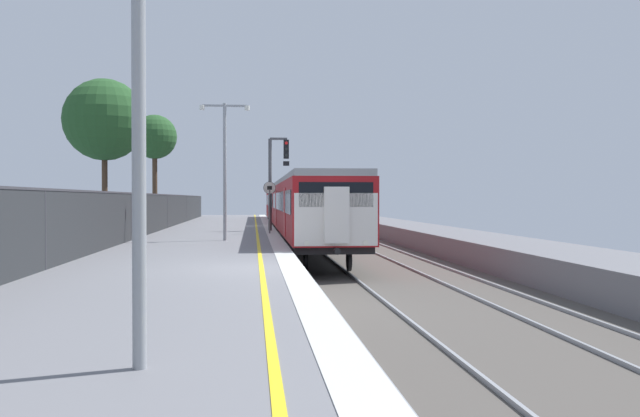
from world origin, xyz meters
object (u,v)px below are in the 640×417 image
Objects in this scene: background_tree_left at (102,122)px; background_tree_centre at (156,139)px; platform_lamp_near at (139,46)px; commuter_train_at_platform at (295,205)px; signal_gantry at (275,172)px; platform_lamp_mid at (225,159)px; speed_limit_sign at (270,200)px.

background_tree_left reaches higher than background_tree_centre.
background_tree_left is (-6.69, 30.02, 2.49)m from platform_lamp_near.
background_tree_left is at bearing -92.87° from background_tree_centre.
platform_lamp_near is 30.86m from background_tree_left.
signal_gantry reaches higher than commuter_train_at_platform.
platform_lamp_mid is at bearing -105.44° from signal_gantry.
platform_lamp_near is (-2.31, -29.45, 0.13)m from signal_gantry.
signal_gantry is 3.36m from speed_limit_sign.
commuter_train_at_platform is 36.41m from platform_lamp_near.
background_tree_left is at bearing -149.59° from commuter_train_at_platform.
background_tree_left is at bearing 176.36° from signal_gantry.
background_tree_left is (-10.46, -6.14, 4.42)m from commuter_train_at_platform.
speed_limit_sign is at bearing -97.14° from signal_gantry.
commuter_train_at_platform is at bearing 75.93° from platform_lamp_mid.
commuter_train_at_platform is 15.65m from platform_lamp_mid.
commuter_train_at_platform is at bearing 84.04° from platform_lamp_near.
signal_gantry is 9.38m from background_tree_left.
background_tree_centre reaches higher than commuter_train_at_platform.
speed_limit_sign is 26.57m from platform_lamp_near.
background_tree_left reaches higher than commuter_train_at_platform.
signal_gantry reaches higher than speed_limit_sign.
background_tree_centre reaches higher than platform_lamp_near.
commuter_train_at_platform is at bearing 77.65° from signal_gantry.
platform_lamp_mid reaches higher than speed_limit_sign.
signal_gantry is 0.62× the size of background_tree_left.
commuter_train_at_platform is 13.71m from background_tree_centre.
signal_gantry is 0.91× the size of platform_lamp_near.
platform_lamp_near is at bearing -94.48° from signal_gantry.
signal_gantry is at bearing -102.35° from commuter_train_at_platform.
platform_lamp_near is at bearing -77.45° from background_tree_left.
platform_lamp_mid is at bearing -104.07° from commuter_train_at_platform.
speed_limit_sign is (-0.38, -3.00, -1.46)m from signal_gantry.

